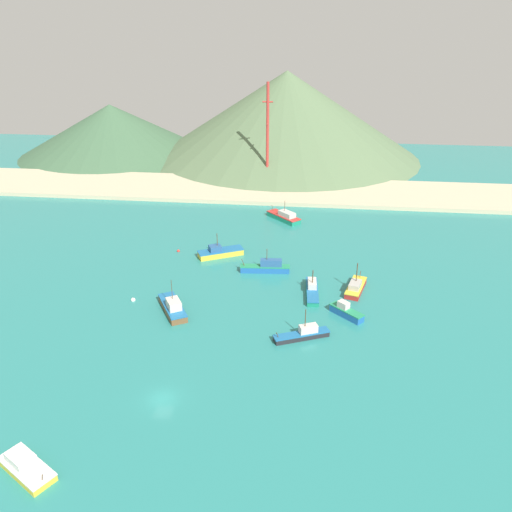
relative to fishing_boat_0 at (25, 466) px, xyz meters
name	(u,v)px	position (x,y,z in m)	size (l,w,h in m)	color
ground	(204,298)	(12.83, 44.54, -1.12)	(260.00, 280.00, 0.50)	teal
fishing_boat_0	(25,466)	(0.00, 0.00, 0.00)	(8.62, 6.95, 2.35)	gold
fishing_boat_1	(266,267)	(23.96, 56.68, 0.23)	(10.77, 2.69, 5.42)	#1E5BA8
fishing_boat_2	(356,287)	(42.48, 50.17, 0.03)	(5.01, 9.09, 6.25)	red
fishing_boat_3	(312,290)	(33.85, 48.22, -0.05)	(2.76, 10.52, 4.98)	#198466
fishing_boat_4	(220,252)	(12.60, 63.56, 0.07)	(10.66, 7.45, 5.65)	gold
fishing_boat_6	(284,217)	(25.86, 88.08, 0.14)	(9.76, 9.87, 5.44)	#198466
fishing_boat_7	(303,334)	(32.51, 32.31, -0.04)	(9.80, 5.60, 5.65)	#232328
fishing_boat_8	(346,312)	(40.15, 40.39, 0.08)	(6.35, 6.06, 2.70)	#1E5BA8
fishing_boat_9	(173,307)	(8.22, 38.20, 0.19)	(7.64, 10.26, 6.85)	brown
buoy_0	(178,251)	(2.48, 64.89, -0.75)	(0.71, 0.71, 0.71)	red
buoy_1	(133,300)	(-0.56, 41.45, -0.71)	(0.90, 0.90, 0.90)	silver
beach_strip	(248,189)	(12.83, 111.95, -0.27)	(247.00, 25.94, 1.20)	#C6B793
hill_west	(112,129)	(-46.01, 154.11, 8.67)	(72.16, 72.16, 19.08)	#3D6042
hill_central	(286,115)	(21.97, 157.53, 15.05)	(102.18, 102.18, 31.84)	#56704C
radio_tower	(267,135)	(18.45, 117.55, 15.59)	(3.23, 2.58, 32.28)	#B7332D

